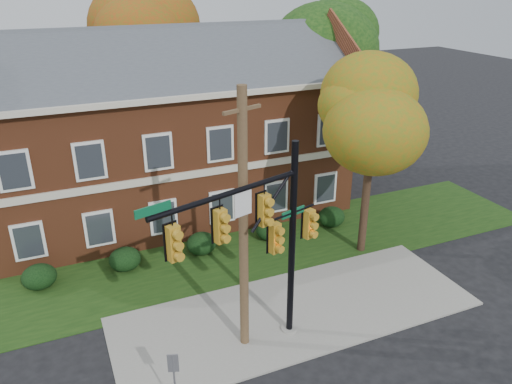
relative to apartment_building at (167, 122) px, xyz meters
name	(u,v)px	position (x,y,z in m)	size (l,w,h in m)	color
ground	(309,328)	(2.00, -11.95, -4.99)	(120.00, 120.00, 0.00)	black
sidewalk	(296,311)	(2.00, -10.95, -4.95)	(14.00, 5.00, 0.08)	gray
grass_strip	(247,251)	(2.00, -5.95, -4.97)	(30.00, 6.00, 0.04)	#193811
apartment_building	(167,122)	(0.00, 0.00, 0.00)	(18.80, 8.80, 9.74)	brown
hedge_far_left	(39,277)	(-7.00, -5.25, -4.46)	(1.40, 1.26, 1.05)	black
hedge_left	(125,259)	(-3.50, -5.25, -4.46)	(1.40, 1.26, 1.05)	black
hedge_center	(201,243)	(0.00, -5.25, -4.46)	(1.40, 1.26, 1.05)	black
hedge_right	(270,229)	(3.50, -5.25, -4.46)	(1.40, 1.26, 1.05)	black
hedge_far_right	(331,217)	(7.00, -5.25, -4.46)	(1.40, 1.26, 1.05)	black
tree_near_right	(380,112)	(7.22, -8.09, 1.68)	(4.50, 4.25, 8.58)	black
tree_right_rear	(348,46)	(11.31, 0.86, 3.13)	(6.30, 5.95, 10.62)	black
tree_far_rear	(153,29)	(1.34, 7.84, 3.86)	(6.84, 6.46, 11.52)	black
traffic_signal	(263,233)	(-0.03, -12.23, -0.46)	(6.31, 2.02, 7.29)	gray
utility_pole	(243,227)	(-0.50, -11.80, -0.35)	(1.37, 0.59, 9.13)	brown
sign_post	(174,374)	(-3.50, -13.82, -3.49)	(0.31, 0.14, 2.20)	slate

